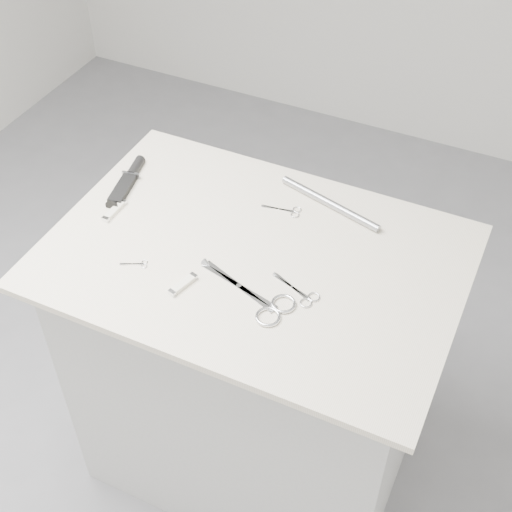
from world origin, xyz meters
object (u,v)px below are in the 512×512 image
at_px(plinth, 254,372).
at_px(metal_rail, 330,203).
at_px(embroidery_scissors_a, 302,294).
at_px(sheathed_knife, 129,179).
at_px(pocket_knife_a, 114,211).
at_px(large_shears, 262,301).
at_px(embroidery_scissors_b, 288,211).
at_px(pocket_knife_b, 183,284).
at_px(tiny_scissors, 138,264).

xyz_separation_m(plinth, metal_rail, (0.10, 0.25, 0.48)).
distance_m(embroidery_scissors_a, metal_rail, 0.32).
bearing_deg(sheathed_knife, pocket_knife_a, -174.96).
distance_m(plinth, large_shears, 0.50).
bearing_deg(sheathed_knife, plinth, -115.90).
bearing_deg(metal_rail, embroidery_scissors_a, -80.06).
distance_m(embroidery_scissors_b, sheathed_knife, 0.44).
bearing_deg(pocket_knife_b, embroidery_scissors_b, -2.26).
height_order(tiny_scissors, pocket_knife_b, pocket_knife_b).
distance_m(embroidery_scissors_a, embroidery_scissors_b, 0.29).
relative_size(large_shears, pocket_knife_a, 2.90).
bearing_deg(plinth, pocket_knife_a, -178.28).
distance_m(plinth, metal_rail, 0.55).
height_order(large_shears, tiny_scissors, large_shears).
bearing_deg(large_shears, pocket_knife_a, -177.34).
height_order(plinth, large_shears, large_shears).
bearing_deg(plinth, pocket_knife_b, -122.00).
xyz_separation_m(tiny_scissors, pocket_knife_b, (0.13, -0.02, 0.00)).
height_order(sheathed_knife, metal_rail, same).
distance_m(large_shears, sheathed_knife, 0.57).
xyz_separation_m(embroidery_scissors_a, sheathed_knife, (-0.58, 0.19, 0.01)).
height_order(large_shears, embroidery_scissors_a, large_shears).
bearing_deg(embroidery_scissors_b, pocket_knife_a, -163.41).
distance_m(large_shears, embroidery_scissors_b, 0.32).
bearing_deg(large_shears, pocket_knife_b, -153.34).
distance_m(embroidery_scissors_a, pocket_knife_a, 0.55).
relative_size(embroidery_scissors_b, tiny_scissors, 1.61).
distance_m(large_shears, embroidery_scissors_a, 0.09).
relative_size(pocket_knife_b, metal_rail, 0.27).
xyz_separation_m(plinth, embroidery_scissors_b, (0.01, 0.18, 0.47)).
bearing_deg(sheathed_knife, embroidery_scissors_a, -118.83).
bearing_deg(plinth, sheathed_knife, 165.19).
xyz_separation_m(embroidery_scissors_b, sheathed_knife, (-0.44, -0.07, 0.01)).
xyz_separation_m(large_shears, embroidery_scissors_a, (0.07, 0.06, -0.00)).
relative_size(embroidery_scissors_b, sheathed_knife, 0.53).
height_order(embroidery_scissors_a, metal_rail, metal_rail).
bearing_deg(pocket_knife_a, large_shears, -102.79).
relative_size(plinth, sheathed_knife, 4.57).
xyz_separation_m(large_shears, sheathed_knife, (-0.51, 0.25, 0.00)).
bearing_deg(metal_rail, plinth, -112.16).
height_order(embroidery_scissors_b, pocket_knife_b, pocket_knife_b).
height_order(pocket_knife_a, pocket_knife_b, same).
xyz_separation_m(plinth, tiny_scissors, (-0.24, -0.15, 0.47)).
bearing_deg(large_shears, tiny_scissors, -160.09).
distance_m(plinth, pocket_knife_b, 0.51).
distance_m(plinth, tiny_scissors, 0.55).
height_order(large_shears, pocket_knife_b, pocket_knife_b).
height_order(large_shears, metal_rail, metal_rail).
distance_m(pocket_knife_a, pocket_knife_b, 0.33).
height_order(plinth, metal_rail, metal_rail).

